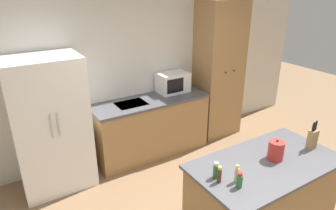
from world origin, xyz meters
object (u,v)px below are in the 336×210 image
Objects in this scene: refrigerator at (50,125)px; pantry_cabinet at (219,71)px; microwave at (173,82)px; spice_bottle_tall_dark at (216,171)px; kettle at (276,150)px; spice_bottle_short_red at (237,174)px; knife_block at (313,138)px; spice_bottle_green_herb at (239,181)px; spice_bottle_amber_oil at (219,175)px.

pantry_cabinet is (2.83, 0.07, 0.28)m from refrigerator.
microwave is (1.95, 0.15, 0.19)m from refrigerator.
spice_bottle_tall_dark is 0.71m from kettle.
knife_block is at bearing 0.66° from spice_bottle_short_red.
pantry_cabinet reaches higher than knife_block.
microwave is at bearing 70.70° from spice_bottle_green_herb.
spice_bottle_amber_oil is at bearing 124.35° from spice_bottle_green_herb.
spice_bottle_amber_oil is (-1.81, -2.14, -0.16)m from pantry_cabinet.
knife_block is 1.13m from spice_bottle_green_herb.
pantry_cabinet is 2.81m from spice_bottle_amber_oil.
spice_bottle_green_herb is at bearing -126.82° from pantry_cabinet.
spice_bottle_green_herb is (1.12, -2.21, 0.11)m from refrigerator.
refrigerator is 2.84m from pantry_cabinet.
microwave is 3.12× the size of spice_bottle_tall_dark.
kettle is (0.73, -0.00, 0.02)m from spice_bottle_amber_oil.
kettle is at bearing -49.81° from refrigerator.
spice_bottle_short_red is at bearing -109.16° from microwave.
spice_bottle_short_red is 0.60m from kettle.
pantry_cabinet is 2.78m from spice_bottle_short_red.
spice_bottle_short_red is (-1.68, -2.22, -0.16)m from pantry_cabinet.
spice_bottle_tall_dark is at bearing 127.52° from spice_bottle_short_red.
spice_bottle_short_red reaches higher than spice_bottle_tall_dark.
microwave is at bearing 174.79° from pantry_cabinet.
spice_bottle_short_red is at bearing -179.34° from knife_block.
spice_bottle_amber_oil is (-0.02, -0.07, 0.00)m from spice_bottle_tall_dark.
pantry_cabinet is at bearing 52.83° from spice_bottle_short_red.
spice_bottle_short_red is 1.07× the size of spice_bottle_amber_oil.
spice_bottle_short_red is (-1.10, -0.01, -0.04)m from knife_block.
refrigerator is 0.76× the size of pantry_cabinet.
spice_bottle_tall_dark is 0.07m from spice_bottle_amber_oil.
spice_bottle_amber_oil is at bearing -105.08° from spice_bottle_tall_dark.
refrigerator is 12.09× the size of spice_bottle_green_herb.
refrigerator is 2.44m from spice_bottle_short_red.
spice_bottle_amber_oil reaches higher than spice_bottle_tall_dark.
refrigerator reaches higher than kettle.
refrigerator is at bearing 117.47° from spice_bottle_tall_dark.
spice_bottle_green_herb is (-1.13, -0.08, -0.05)m from knife_block.
spice_bottle_tall_dark is at bearing -112.92° from microwave.
knife_block is at bearing -43.51° from refrigerator.
microwave is 3.04× the size of spice_bottle_amber_oil.
knife_block is at bearing -3.03° from spice_bottle_amber_oil.
microwave is at bearing 97.42° from knife_block.
spice_bottle_green_herb is (0.10, -0.15, -0.01)m from spice_bottle_amber_oil.
microwave is at bearing 67.31° from spice_bottle_amber_oil.
microwave reaches higher than kettle.
refrigerator is 3.10m from knife_block.
knife_block is at bearing -82.58° from microwave.
microwave reaches higher than spice_bottle_green_herb.
kettle is at bearing 12.71° from spice_bottle_green_herb.
pantry_cabinet reaches higher than kettle.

